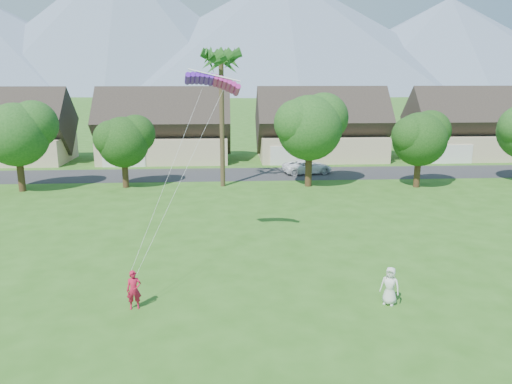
{
  "coord_description": "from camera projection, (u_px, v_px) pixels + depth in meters",
  "views": [
    {
      "loc": [
        -1.65,
        -17.34,
        10.34
      ],
      "look_at": [
        0.0,
        10.0,
        3.8
      ],
      "focal_mm": 35.0,
      "sensor_mm": 36.0,
      "label": 1
    }
  ],
  "objects": [
    {
      "name": "houses_row",
      "position": [
        244.0,
        132.0,
        60.3
      ],
      "size": [
        72.75,
        8.19,
        8.86
      ],
      "color": "beige",
      "rests_on": "ground"
    },
    {
      "name": "mountain_ridge",
      "position": [
        247.0,
        37.0,
        265.62
      ],
      "size": [
        540.0,
        240.0,
        70.0
      ],
      "color": "slate",
      "rests_on": "ground"
    },
    {
      "name": "tree_row",
      "position": [
        232.0,
        135.0,
        45.23
      ],
      "size": [
        62.27,
        6.67,
        8.45
      ],
      "color": "#47301C",
      "rests_on": "ground"
    },
    {
      "name": "fan_palm",
      "position": [
        221.0,
        56.0,
        44.14
      ],
      "size": [
        3.0,
        3.0,
        13.8
      ],
      "color": "#4C3D26",
      "rests_on": "ground"
    },
    {
      "name": "parked_car",
      "position": [
        307.0,
        167.0,
        52.58
      ],
      "size": [
        5.59,
        3.38,
        1.45
      ],
      "primitive_type": "imported",
      "rotation": [
        0.0,
        0.0,
        1.77
      ],
      "color": "white",
      "rests_on": "ground"
    },
    {
      "name": "watcher",
      "position": [
        390.0,
        286.0,
        22.72
      ],
      "size": [
        1.04,
        0.95,
        1.79
      ],
      "primitive_type": "imported",
      "rotation": [
        0.0,
        0.0,
        -0.58
      ],
      "color": "silver",
      "rests_on": "ground"
    },
    {
      "name": "street",
      "position": [
        242.0,
        174.0,
        52.34
      ],
      "size": [
        90.0,
        7.0,
        0.01
      ],
      "primitive_type": "cube",
      "color": "#2D2D30",
      "rests_on": "ground"
    },
    {
      "name": "ground",
      "position": [
        272.0,
        347.0,
        19.33
      ],
      "size": [
        500.0,
        500.0,
        0.0
      ],
      "primitive_type": "plane",
      "color": "#2D6019",
      "rests_on": "ground"
    },
    {
      "name": "kite_flyer",
      "position": [
        134.0,
        290.0,
        22.29
      ],
      "size": [
        0.71,
        0.53,
        1.8
      ],
      "primitive_type": "imported",
      "rotation": [
        0.0,
        0.0,
        0.16
      ],
      "color": "#BA1535",
      "rests_on": "ground"
    },
    {
      "name": "parafoil_kite",
      "position": [
        213.0,
        80.0,
        27.61
      ],
      "size": [
        3.04,
        1.04,
        0.5
      ],
      "rotation": [
        0.0,
        0.0,
        0.03
      ],
      "color": "#5C19BC",
      "rests_on": "ground"
    }
  ]
}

